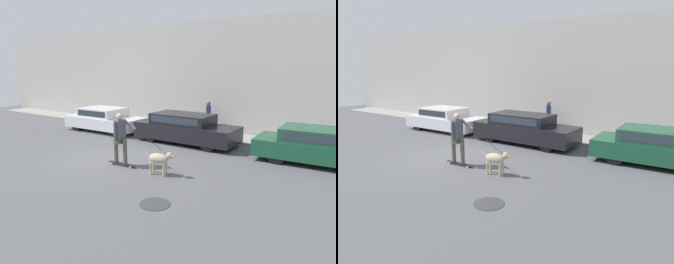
{
  "view_description": "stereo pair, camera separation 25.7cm",
  "coord_description": "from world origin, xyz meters",
  "views": [
    {
      "loc": [
        7.52,
        -7.58,
        3.18
      ],
      "look_at": [
        1.74,
        1.17,
        0.95
      ],
      "focal_mm": 32.0,
      "sensor_mm": 36.0,
      "label": 1
    },
    {
      "loc": [
        7.73,
        -7.44,
        3.18
      ],
      "look_at": [
        1.74,
        1.17,
        0.95
      ],
      "focal_mm": 32.0,
      "sensor_mm": 36.0,
      "label": 2
    }
  ],
  "objects": [
    {
      "name": "dog",
      "position": [
        2.53,
        -0.48,
        0.5
      ],
      "size": [
        1.08,
        0.37,
        0.75
      ],
      "rotation": [
        0.0,
        0.0,
        0.09
      ],
      "color": "tan",
      "rests_on": "ground_plane"
    },
    {
      "name": "back_wall",
      "position": [
        0.0,
        6.36,
        2.74
      ],
      "size": [
        32.0,
        0.3,
        5.47
      ],
      "color": "#B2ADA8",
      "rests_on": "ground_plane"
    },
    {
      "name": "skateboarder",
      "position": [
        0.95,
        -0.47,
        1.0
      ],
      "size": [
        2.42,
        0.56,
        1.76
      ],
      "rotation": [
        0.0,
        0.0,
        0.05
      ],
      "color": "beige",
      "rests_on": "ground_plane"
    },
    {
      "name": "parked_car_0",
      "position": [
        -3.65,
        3.4,
        0.59
      ],
      "size": [
        4.16,
        1.92,
        1.19
      ],
      "rotation": [
        0.0,
        0.0,
        0.02
      ],
      "color": "black",
      "rests_on": "ground_plane"
    },
    {
      "name": "parked_car_1",
      "position": [
        1.17,
        3.4,
        0.64
      ],
      "size": [
        4.51,
        1.69,
        1.28
      ],
      "rotation": [
        0.0,
        0.0,
        -0.01
      ],
      "color": "black",
      "rests_on": "ground_plane"
    },
    {
      "name": "parked_car_2",
      "position": [
        6.52,
        3.4,
        0.61
      ],
      "size": [
        4.54,
        1.92,
        1.22
      ],
      "rotation": [
        0.0,
        0.0,
        0.03
      ],
      "color": "black",
      "rests_on": "ground_plane"
    },
    {
      "name": "ground_plane",
      "position": [
        0.0,
        0.0,
        0.0
      ],
      "size": [
        36.0,
        36.0,
        0.0
      ],
      "primitive_type": "plane",
      "color": "#545459"
    },
    {
      "name": "manhole_cover",
      "position": [
        3.6,
        -2.21,
        0.01
      ],
      "size": [
        0.75,
        0.75,
        0.01
      ],
      "color": "#38383D",
      "rests_on": "ground_plane"
    },
    {
      "name": "sidewalk_curb",
      "position": [
        0.0,
        5.29,
        0.05
      ],
      "size": [
        30.0,
        1.81,
        0.1
      ],
      "color": "gray",
      "rests_on": "ground_plane"
    },
    {
      "name": "pedestrian_with_bag",
      "position": [
        1.18,
        5.61,
        0.94
      ],
      "size": [
        0.42,
        0.61,
        1.53
      ],
      "rotation": [
        0.0,
        0.0,
        3.67
      ],
      "color": "#3D4760",
      "rests_on": "sidewalk_curb"
    }
  ]
}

